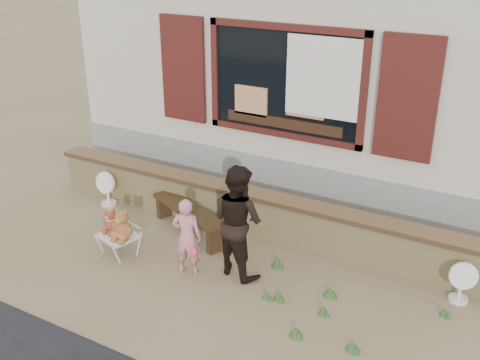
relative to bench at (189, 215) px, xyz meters
The scene contains 12 objects.
ground 1.01m from the bench, 33.38° to the right, with size 80.00×80.00×0.00m, color brown.
shopfront 4.38m from the bench, 78.40° to the left, with size 8.04×5.13×4.00m.
brick_wall 0.94m from the bench, 29.85° to the left, with size 7.10×0.36×0.67m.
bench is the anchor object (origin of this frame).
folding_chair 1.10m from the bench, 118.14° to the right, with size 0.57×0.53×0.29m.
teddy_bear_left 1.15m from the bench, 125.03° to the right, with size 0.27×0.23×0.36m, color brown, non-canonical shape.
teddy_bear_right 1.10m from the bench, 110.86° to the right, with size 0.33×0.28×0.45m, color brown, non-canonical shape.
child 1.08m from the bench, 57.39° to the right, with size 0.39×0.25×1.06m, color pink.
adult 1.34m from the bench, 26.45° to the right, with size 0.73×0.57×1.50m, color black.
fan_left 1.69m from the bench, behind, with size 0.36×0.25×0.58m.
fan_right 3.77m from the bench, ahead, with size 0.35×0.23×0.54m.
grass_tufts 2.40m from the bench, 18.01° to the right, with size 2.28×1.31×0.15m.
Camera 1 is at (3.39, -5.46, 4.08)m, focal length 42.00 mm.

